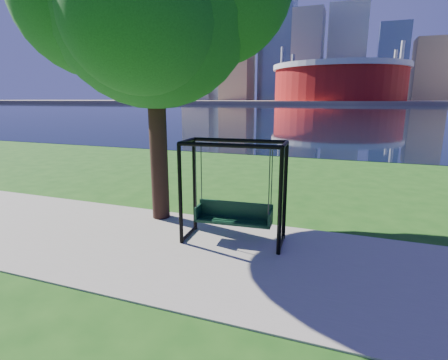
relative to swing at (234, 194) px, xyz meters
The scene contains 7 objects.
ground 1.10m from the swing, 60.24° to the right, with size 900.00×900.00×0.00m, color #1E5114.
path 1.31m from the swing, 78.60° to the right, with size 120.00×4.00×0.03m, color #9E937F.
river 101.73m from the swing, 89.91° to the left, with size 900.00×180.00×0.02m, color black.
far_bank 305.73m from the swing, 89.97° to the left, with size 900.00×228.00×2.00m, color #937F60.
stadium 235.30m from the swing, 92.40° to the left, with size 83.00×83.00×32.00m.
skyline 321.04m from the swing, 90.74° to the left, with size 392.00×66.00×96.50m.
swing is the anchor object (origin of this frame).
Camera 1 is at (2.13, -6.44, 3.01)m, focal length 28.00 mm.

